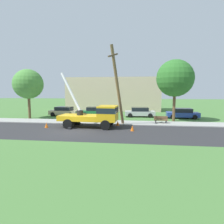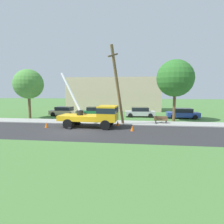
% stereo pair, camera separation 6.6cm
% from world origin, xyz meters
% --- Properties ---
extents(ground_plane, '(120.00, 120.00, 0.00)m').
position_xyz_m(ground_plane, '(0.00, 12.00, 0.00)').
color(ground_plane, '#477538').
extents(road_asphalt, '(80.00, 7.58, 0.01)m').
position_xyz_m(road_asphalt, '(0.00, 0.00, 0.00)').
color(road_asphalt, '#2B2B2D').
rests_on(road_asphalt, ground).
extents(sidewalk_strip, '(80.00, 2.90, 0.10)m').
position_xyz_m(sidewalk_strip, '(0.00, 5.24, 0.05)').
color(sidewalk_strip, '#9E9E99').
rests_on(sidewalk_strip, ground).
extents(utility_truck, '(6.75, 3.21, 5.98)m').
position_xyz_m(utility_truck, '(1.93, 2.17, 1.41)').
color(utility_truck, gold).
rests_on(utility_truck, ground).
extents(leaning_utility_pole, '(1.59, 3.12, 8.71)m').
position_xyz_m(leaning_utility_pole, '(4.11, 3.33, 4.47)').
color(leaning_utility_pole, brown).
rests_on(leaning_utility_pole, ground).
extents(traffic_cone_ahead, '(0.36, 0.36, 0.56)m').
position_xyz_m(traffic_cone_ahead, '(5.84, 0.81, 0.28)').
color(traffic_cone_ahead, orange).
rests_on(traffic_cone_ahead, ground).
extents(traffic_cone_behind, '(0.36, 0.36, 0.56)m').
position_xyz_m(traffic_cone_behind, '(-3.26, 1.29, 0.28)').
color(traffic_cone_behind, orange).
rests_on(traffic_cone_behind, ground).
extents(traffic_cone_curbside, '(0.36, 0.36, 0.56)m').
position_xyz_m(traffic_cone_curbside, '(4.13, 3.55, 0.28)').
color(traffic_cone_curbside, orange).
rests_on(traffic_cone_curbside, ground).
extents(parked_sedan_tan, '(4.50, 2.19, 1.42)m').
position_xyz_m(parked_sedan_tan, '(-4.92, 10.64, 0.71)').
color(parked_sedan_tan, tan).
rests_on(parked_sedan_tan, ground).
extents(parked_sedan_green, '(4.51, 2.22, 1.42)m').
position_xyz_m(parked_sedan_green, '(-0.09, 10.98, 0.71)').
color(parked_sedan_green, '#1E6638').
rests_on(parked_sedan_green, ground).
extents(parked_sedan_silver, '(4.49, 2.17, 1.42)m').
position_xyz_m(parked_sedan_silver, '(6.71, 11.09, 0.71)').
color(parked_sedan_silver, '#B7B7BF').
rests_on(parked_sedan_silver, ground).
extents(parked_sedan_blue, '(4.45, 2.10, 1.42)m').
position_xyz_m(parked_sedan_blue, '(12.69, 10.28, 0.71)').
color(parked_sedan_blue, '#263F99').
rests_on(parked_sedan_blue, ground).
extents(park_bench, '(1.60, 0.45, 0.90)m').
position_xyz_m(park_bench, '(9.10, 5.31, 0.46)').
color(park_bench, brown).
rests_on(park_bench, ground).
extents(roadside_tree_near, '(4.67, 4.67, 7.81)m').
position_xyz_m(roadside_tree_near, '(10.98, 7.59, 5.46)').
color(roadside_tree_near, brown).
rests_on(roadside_tree_near, ground).
extents(roadside_tree_far, '(4.12, 4.12, 6.89)m').
position_xyz_m(roadside_tree_far, '(-8.83, 7.57, 4.80)').
color(roadside_tree_far, brown).
rests_on(roadside_tree_far, ground).
extents(lowrise_building_backdrop, '(18.00, 6.00, 6.40)m').
position_xyz_m(lowrise_building_backdrop, '(1.63, 20.55, 3.20)').
color(lowrise_building_backdrop, '#C6B293').
rests_on(lowrise_building_backdrop, ground).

